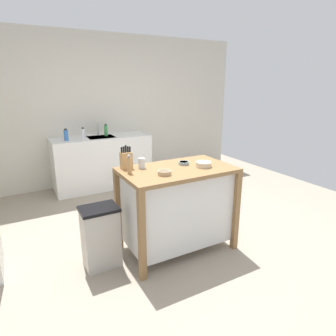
{
  "coord_description": "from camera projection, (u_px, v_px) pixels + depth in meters",
  "views": [
    {
      "loc": [
        -1.56,
        -2.56,
        1.77
      ],
      "look_at": [
        -0.1,
        0.09,
        0.88
      ],
      "focal_mm": 30.83,
      "sensor_mm": 36.0,
      "label": 1
    }
  ],
  "objects": [
    {
      "name": "pepper_grinder",
      "position": [
        129.0,
        165.0,
        2.78
      ],
      "size": [
        0.04,
        0.04,
        0.19
      ],
      "color": "tan",
      "rests_on": "kitchen_island"
    },
    {
      "name": "sink_faucet",
      "position": [
        98.0,
        129.0,
        4.98
      ],
      "size": [
        0.02,
        0.02,
        0.22
      ],
      "color": "#B7BCC1",
      "rests_on": "sink_counter"
    },
    {
      "name": "sink_counter",
      "position": [
        102.0,
        162.0,
        5.02
      ],
      "size": [
        1.64,
        0.6,
        0.9
      ],
      "color": "silver",
      "rests_on": "ground"
    },
    {
      "name": "trash_bin",
      "position": [
        101.0,
        237.0,
        2.84
      ],
      "size": [
        0.36,
        0.28,
        0.63
      ],
      "color": "#B7B2A8",
      "rests_on": "ground"
    },
    {
      "name": "ground_plane",
      "position": [
        179.0,
        240.0,
        3.38
      ],
      "size": [
        6.3,
        6.3,
        0.0
      ],
      "primitive_type": "plane",
      "color": "gray",
      "rests_on": "ground"
    },
    {
      "name": "drinking_cup",
      "position": [
        142.0,
        163.0,
        2.96
      ],
      "size": [
        0.07,
        0.07,
        0.11
      ],
      "color": "silver",
      "rests_on": "kitchen_island"
    },
    {
      "name": "bowl_stoneware_deep",
      "position": [
        164.0,
        173.0,
        2.76
      ],
      "size": [
        0.13,
        0.13,
        0.04
      ],
      "color": "tan",
      "rests_on": "kitchen_island"
    },
    {
      "name": "bottle_dish_soap",
      "position": [
        83.0,
        133.0,
        4.72
      ],
      "size": [
        0.05,
        0.05,
        0.18
      ],
      "color": "white",
      "rests_on": "sink_counter"
    },
    {
      "name": "wall_back",
      "position": [
        106.0,
        110.0,
        5.18
      ],
      "size": [
        5.3,
        0.1,
        2.6
      ],
      "primitive_type": "cube",
      "color": "beige",
      "rests_on": "ground"
    },
    {
      "name": "bottle_spray_cleaner",
      "position": [
        106.0,
        130.0,
        4.94
      ],
      "size": [
        0.06,
        0.06,
        0.21
      ],
      "color": "green",
      "rests_on": "sink_counter"
    },
    {
      "name": "bowl_ceramic_small",
      "position": [
        184.0,
        163.0,
        3.11
      ],
      "size": [
        0.11,
        0.11,
        0.03
      ],
      "color": "gray",
      "rests_on": "kitchen_island"
    },
    {
      "name": "knife_block",
      "position": [
        126.0,
        160.0,
        2.95
      ],
      "size": [
        0.11,
        0.09,
        0.24
      ],
      "color": "tan",
      "rests_on": "kitchen_island"
    },
    {
      "name": "kitchen_island",
      "position": [
        177.0,
        205.0,
        3.1
      ],
      "size": [
        1.17,
        0.69,
        0.93
      ],
      "color": "olive",
      "rests_on": "ground"
    },
    {
      "name": "bowl_ceramic_wide",
      "position": [
        204.0,
        164.0,
        3.02
      ],
      "size": [
        0.16,
        0.16,
        0.05
      ],
      "color": "beige",
      "rests_on": "kitchen_island"
    },
    {
      "name": "bottle_hand_soap",
      "position": [
        66.0,
        135.0,
        4.53
      ],
      "size": [
        0.07,
        0.07,
        0.19
      ],
      "color": "blue",
      "rests_on": "sink_counter"
    }
  ]
}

